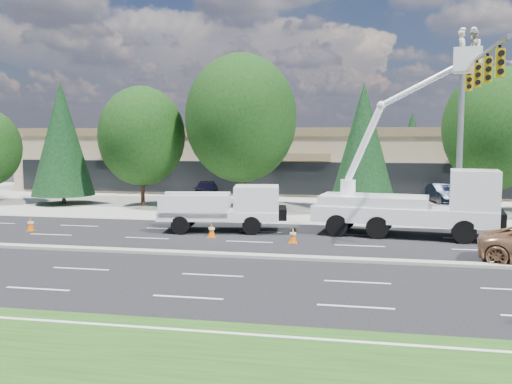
# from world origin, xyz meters

# --- Properties ---
(ground) EXTENTS (140.00, 140.00, 0.00)m
(ground) POSITION_xyz_m (0.00, 0.00, 0.00)
(ground) COLOR black
(ground) RESTS_ON ground
(concrete_apron) EXTENTS (140.00, 22.00, 0.01)m
(concrete_apron) POSITION_xyz_m (0.00, 20.00, 0.01)
(concrete_apron) COLOR gray
(concrete_apron) RESTS_ON ground
(road_median) EXTENTS (120.00, 0.55, 0.12)m
(road_median) POSITION_xyz_m (0.00, 0.00, 0.06)
(road_median) COLOR gray
(road_median) RESTS_ON ground
(strip_mall) EXTENTS (50.40, 15.40, 5.50)m
(strip_mall) POSITION_xyz_m (0.00, 29.97, 2.83)
(strip_mall) COLOR tan
(strip_mall) RESTS_ON ground
(tree_front_b) EXTENTS (4.41, 4.41, 8.69)m
(tree_front_b) POSITION_xyz_m (-16.00, 15.00, 4.66)
(tree_front_b) COLOR #332114
(tree_front_b) RESTS_ON ground
(tree_front_c) EXTENTS (5.96, 5.96, 8.26)m
(tree_front_c) POSITION_xyz_m (-10.00, 15.00, 4.84)
(tree_front_c) COLOR #332114
(tree_front_c) RESTS_ON ground
(tree_front_d) EXTENTS (7.42, 7.42, 10.29)m
(tree_front_d) POSITION_xyz_m (-3.00, 15.00, 6.02)
(tree_front_d) COLOR #332114
(tree_front_d) RESTS_ON ground
(tree_front_e) EXTENTS (4.18, 4.18, 8.24)m
(tree_front_e) POSITION_xyz_m (5.00, 15.00, 4.42)
(tree_front_e) COLOR #332114
(tree_front_e) RESTS_ON ground
(tree_front_f) EXTENTS (6.54, 6.54, 9.08)m
(tree_front_f) POSITION_xyz_m (13.00, 15.00, 5.31)
(tree_front_f) COLOR #332114
(tree_front_f) RESTS_ON ground
(tree_back_a) EXTENTS (4.18, 4.18, 8.25)m
(tree_back_a) POSITION_xyz_m (-18.00, 42.00, 4.42)
(tree_back_a) COLOR #332114
(tree_back_a) RESTS_ON ground
(tree_back_b) EXTENTS (4.82, 4.82, 9.51)m
(tree_back_b) POSITION_xyz_m (-4.00, 42.00, 5.10)
(tree_back_b) COLOR #332114
(tree_back_b) RESTS_ON ground
(tree_back_c) EXTENTS (3.79, 3.79, 7.48)m
(tree_back_c) POSITION_xyz_m (10.00, 42.00, 4.01)
(tree_back_c) COLOR #332114
(tree_back_c) RESTS_ON ground
(signal_mast) EXTENTS (2.76, 10.16, 9.00)m
(signal_mast) POSITION_xyz_m (10.03, 7.04, 6.06)
(signal_mast) COLOR gray
(signal_mast) RESTS_ON ground
(utility_pickup) EXTENTS (6.35, 3.16, 2.33)m
(utility_pickup) POSITION_xyz_m (-1.68, 5.91, 0.96)
(utility_pickup) COLOR white
(utility_pickup) RESTS_ON ground
(bucket_truck) EXTENTS (8.90, 3.68, 9.80)m
(bucket_truck) POSITION_xyz_m (7.85, 6.09, 2.13)
(bucket_truck) COLOR white
(bucket_truck) RESTS_ON ground
(traffic_cone_a) EXTENTS (0.40, 0.40, 0.70)m
(traffic_cone_a) POSITION_xyz_m (-11.67, 4.08, 0.34)
(traffic_cone_a) COLOR #F36307
(traffic_cone_a) RESTS_ON ground
(traffic_cone_b) EXTENTS (0.40, 0.40, 0.70)m
(traffic_cone_b) POSITION_xyz_m (-2.03, 4.04, 0.34)
(traffic_cone_b) COLOR #F36307
(traffic_cone_b) RESTS_ON ground
(traffic_cone_c) EXTENTS (0.40, 0.40, 0.70)m
(traffic_cone_c) POSITION_xyz_m (2.00, 3.39, 0.34)
(traffic_cone_c) COLOR #F36307
(traffic_cone_c) RESTS_ON ground
(parked_car_west) EXTENTS (2.62, 4.63, 1.49)m
(parked_car_west) POSITION_xyz_m (-6.73, 19.52, 0.74)
(parked_car_west) COLOR black
(parked_car_west) RESTS_ON ground
(parked_car_east) EXTENTS (2.21, 4.45, 1.40)m
(parked_car_east) POSITION_xyz_m (10.67, 20.57, 0.70)
(parked_car_east) COLOR black
(parked_car_east) RESTS_ON ground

